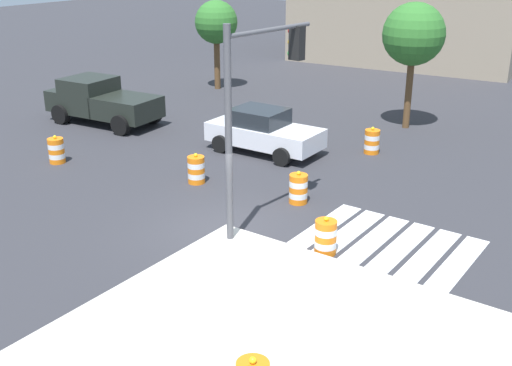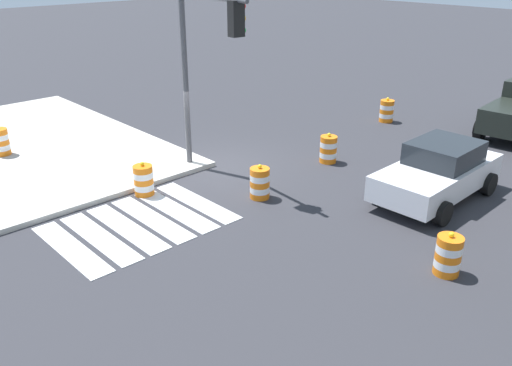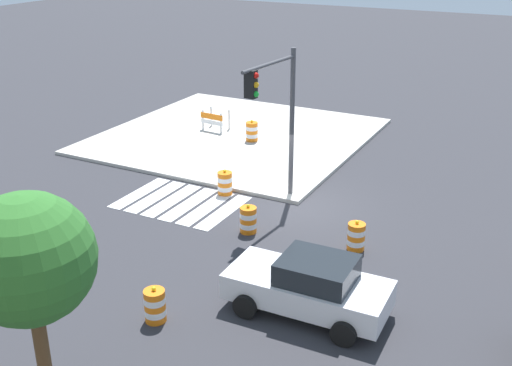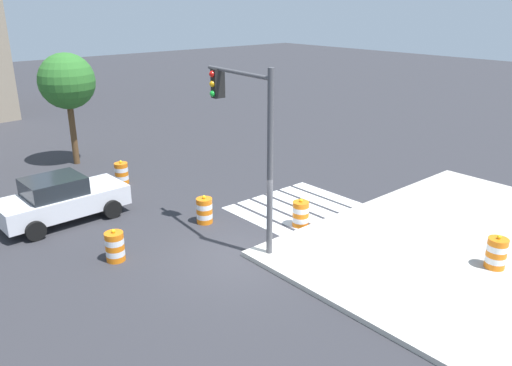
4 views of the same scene
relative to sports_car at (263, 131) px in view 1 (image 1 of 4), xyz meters
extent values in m
plane|color=#2D2D33|center=(3.06, -6.19, -0.81)|extent=(120.00, 120.00, 0.00)
cube|color=silver|center=(5.18, -4.39, -0.80)|extent=(0.60, 3.20, 0.02)
cube|color=silver|center=(5.93, -4.39, -0.80)|extent=(0.60, 3.20, 0.02)
cube|color=silver|center=(6.68, -4.39, -0.80)|extent=(0.60, 3.20, 0.02)
cube|color=silver|center=(7.43, -4.39, -0.80)|extent=(0.60, 3.20, 0.02)
cube|color=silver|center=(8.18, -4.39, -0.80)|extent=(0.60, 3.20, 0.02)
cube|color=silver|center=(8.93, -4.39, -0.80)|extent=(0.60, 3.20, 0.02)
cube|color=silver|center=(0.06, 0.00, -0.13)|extent=(4.34, 1.94, 0.70)
cube|color=#1E2328|center=(-0.19, 0.00, 0.52)|extent=(1.94, 1.64, 0.60)
cylinder|color=black|center=(1.39, 0.98, -0.48)|extent=(0.67, 0.25, 0.66)
cylinder|color=black|center=(1.43, -0.92, -0.48)|extent=(0.67, 0.25, 0.66)
cylinder|color=black|center=(-1.31, 0.92, -0.48)|extent=(0.67, 0.25, 0.66)
cylinder|color=black|center=(-1.27, -0.98, -0.48)|extent=(0.67, 0.25, 0.66)
cube|color=black|center=(-6.56, -0.62, 0.06)|extent=(2.67, 2.22, 0.90)
cube|color=black|center=(-8.65, -0.81, 0.36)|extent=(2.07, 2.16, 1.50)
cube|color=black|center=(-9.75, -0.91, 0.06)|extent=(1.57, 2.02, 0.90)
cylinder|color=black|center=(-9.36, -1.90, -0.39)|extent=(0.86, 0.38, 0.84)
cylinder|color=black|center=(-9.54, 0.13, -0.39)|extent=(0.86, 0.38, 0.84)
cylinder|color=black|center=(-5.97, -1.59, -0.39)|extent=(0.86, 0.38, 0.84)
cylinder|color=black|center=(-6.16, 0.44, -0.39)|extent=(0.86, 0.38, 0.84)
cylinder|color=orange|center=(3.39, 2.20, -0.72)|extent=(0.56, 0.56, 0.18)
cylinder|color=white|center=(3.39, 2.20, -0.54)|extent=(0.56, 0.56, 0.18)
cylinder|color=orange|center=(3.39, 2.20, -0.36)|extent=(0.56, 0.56, 0.18)
cylinder|color=white|center=(3.39, 2.20, -0.18)|extent=(0.56, 0.56, 0.18)
cylinder|color=orange|center=(3.39, 2.20, 0.00)|extent=(0.56, 0.56, 0.18)
sphere|color=yellow|center=(3.39, 2.20, 0.15)|extent=(0.12, 0.12, 0.12)
cylinder|color=orange|center=(-5.30, -5.30, -0.72)|extent=(0.56, 0.56, 0.18)
cylinder|color=white|center=(-5.30, -5.30, -0.54)|extent=(0.56, 0.56, 0.18)
cylinder|color=orange|center=(-5.30, -5.30, -0.36)|extent=(0.56, 0.56, 0.18)
cylinder|color=white|center=(-5.30, -5.30, -0.18)|extent=(0.56, 0.56, 0.18)
cylinder|color=orange|center=(-5.30, -5.30, 0.00)|extent=(0.56, 0.56, 0.18)
sphere|color=yellow|center=(-5.30, -5.30, 0.15)|extent=(0.12, 0.12, 0.12)
cylinder|color=orange|center=(3.67, -3.43, -0.72)|extent=(0.56, 0.56, 0.18)
cylinder|color=white|center=(3.67, -3.43, -0.54)|extent=(0.56, 0.56, 0.18)
cylinder|color=orange|center=(3.67, -3.43, -0.36)|extent=(0.56, 0.56, 0.18)
cylinder|color=white|center=(3.67, -3.43, -0.18)|extent=(0.56, 0.56, 0.18)
cylinder|color=orange|center=(3.67, -3.43, 0.00)|extent=(0.56, 0.56, 0.18)
sphere|color=yellow|center=(3.67, -3.43, 0.15)|extent=(0.12, 0.12, 0.12)
cylinder|color=orange|center=(0.06, -3.93, -0.72)|extent=(0.56, 0.56, 0.18)
cylinder|color=white|center=(0.06, -3.93, -0.54)|extent=(0.56, 0.56, 0.18)
cylinder|color=orange|center=(0.06, -3.93, -0.36)|extent=(0.56, 0.56, 0.18)
cylinder|color=white|center=(0.06, -3.93, -0.18)|extent=(0.56, 0.56, 0.18)
cylinder|color=orange|center=(0.06, -3.93, 0.00)|extent=(0.56, 0.56, 0.18)
sphere|color=yellow|center=(0.06, -3.93, 0.15)|extent=(0.12, 0.12, 0.12)
cylinder|color=orange|center=(5.97, -5.84, -0.72)|extent=(0.56, 0.56, 0.18)
cylinder|color=white|center=(5.97, -5.84, -0.54)|extent=(0.56, 0.56, 0.18)
cylinder|color=orange|center=(5.97, -5.84, -0.36)|extent=(0.56, 0.56, 0.18)
cylinder|color=white|center=(5.97, -5.84, -0.18)|extent=(0.56, 0.56, 0.18)
cylinder|color=orange|center=(5.97, -5.84, 0.00)|extent=(0.56, 0.56, 0.18)
sphere|color=yellow|center=(5.97, -5.84, 0.15)|extent=(0.12, 0.12, 0.12)
sphere|color=yellow|center=(7.89, -11.67, 0.30)|extent=(0.12, 0.12, 0.12)
cylinder|color=#4C4C51|center=(3.66, -6.79, 2.09)|extent=(0.18, 0.18, 5.50)
cylinder|color=#4C4C51|center=(3.80, -5.20, 4.54)|extent=(0.41, 3.20, 0.12)
cube|color=black|center=(3.90, -4.08, 4.09)|extent=(0.38, 0.31, 0.90)
sphere|color=red|center=(3.71, -4.06, 4.39)|extent=(0.20, 0.20, 0.20)
sphere|color=#F2A514|center=(3.71, -4.06, 4.09)|extent=(0.20, 0.20, 0.20)
sphere|color=green|center=(3.71, -4.06, 3.79)|extent=(0.20, 0.20, 0.20)
cylinder|color=brown|center=(-8.16, 7.44, 0.54)|extent=(0.31, 0.31, 2.71)
sphere|color=#2D6B28|center=(-8.16, 7.44, 2.68)|extent=(2.22, 2.22, 2.22)
cylinder|color=brown|center=(3.06, 6.21, 0.70)|extent=(0.28, 0.28, 3.02)
sphere|color=#2D6B28|center=(3.06, 6.21, 3.10)|extent=(2.53, 2.53, 2.53)
camera|label=1|loc=(12.83, -18.52, 6.65)|focal=44.15mm
camera|label=2|loc=(13.21, 6.64, 5.65)|focal=37.46mm
camera|label=3|loc=(-5.30, 13.20, 8.72)|focal=43.91mm
camera|label=4|loc=(-5.63, -16.86, 6.49)|focal=35.53mm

